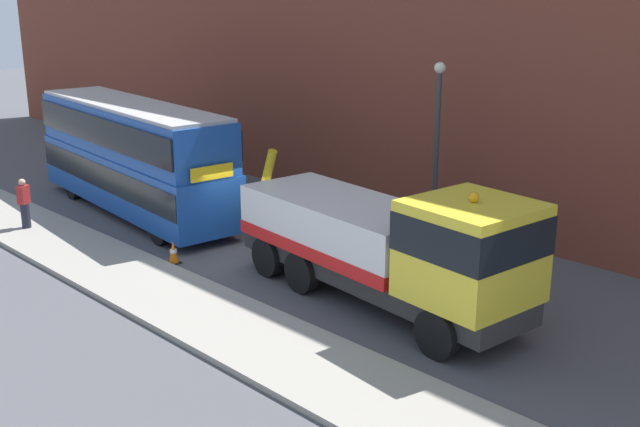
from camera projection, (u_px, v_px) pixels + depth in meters
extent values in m
plane|color=#4C4C51|center=(255.00, 250.00, 24.52)|extent=(120.00, 120.00, 0.00)
cube|color=gray|center=(140.00, 282.00, 21.68)|extent=(60.00, 2.80, 0.15)
cube|color=#2D2D2D|center=(374.00, 271.00, 20.35)|extent=(9.17, 3.07, 0.55)
cube|color=yellow|center=(471.00, 251.00, 17.56)|extent=(2.84, 2.84, 2.30)
cube|color=black|center=(472.00, 232.00, 17.43)|extent=(2.87, 2.87, 0.90)
cube|color=silver|center=(342.00, 224.00, 21.04)|extent=(6.32, 3.18, 1.40)
cube|color=red|center=(342.00, 242.00, 21.19)|extent=(6.33, 3.23, 0.36)
cylinder|color=#B79914|center=(264.00, 187.00, 23.73)|extent=(1.25, 0.40, 2.52)
sphere|color=orange|center=(474.00, 197.00, 17.19)|extent=(0.24, 0.24, 0.24)
cylinder|color=black|center=(500.00, 309.00, 18.63)|extent=(1.19, 0.45, 1.16)
cylinder|color=black|center=(437.00, 334.00, 17.30)|extent=(1.19, 0.45, 1.16)
cylinder|color=black|center=(362.00, 255.00, 22.36)|extent=(1.19, 0.45, 1.16)
cylinder|color=black|center=(302.00, 272.00, 21.03)|extent=(1.19, 0.45, 1.16)
cylinder|color=black|center=(327.00, 241.00, 23.56)|extent=(1.19, 0.45, 1.16)
cylinder|color=black|center=(268.00, 257.00, 22.22)|extent=(1.19, 0.45, 1.16)
cube|color=#19479E|center=(135.00, 178.00, 28.27)|extent=(11.19, 3.55, 1.90)
cube|color=#19479E|center=(131.00, 130.00, 27.76)|extent=(10.96, 3.43, 1.70)
cube|color=black|center=(134.00, 172.00, 28.20)|extent=(11.09, 3.59, 0.90)
cube|color=black|center=(131.00, 127.00, 27.73)|extent=(10.87, 3.57, 1.00)
cube|color=#B2B2B2|center=(130.00, 105.00, 27.50)|extent=(10.73, 3.31, 0.12)
cube|color=yellow|center=(212.00, 173.00, 23.80)|extent=(0.20, 1.50, 0.44)
cylinder|color=black|center=(217.00, 217.00, 26.23)|extent=(1.06, 0.40, 1.04)
cylinder|color=black|center=(160.00, 229.00, 24.93)|extent=(1.06, 0.40, 1.04)
cylinder|color=black|center=(124.00, 178.00, 31.60)|extent=(1.06, 0.40, 1.04)
cylinder|color=black|center=(73.00, 186.00, 30.30)|extent=(1.06, 0.40, 1.04)
cylinder|color=#232333|center=(26.00, 216.00, 26.20)|extent=(0.41, 0.41, 0.85)
cube|color=maroon|center=(23.00, 195.00, 26.00)|extent=(0.42, 0.48, 0.62)
sphere|color=tan|center=(22.00, 182.00, 25.87)|extent=(0.24, 0.24, 0.24)
cone|color=orange|center=(173.00, 252.00, 23.26)|extent=(0.32, 0.32, 0.72)
cylinder|color=white|center=(173.00, 251.00, 23.25)|extent=(0.21, 0.21, 0.10)
cube|color=black|center=(174.00, 263.00, 23.35)|extent=(0.36, 0.36, 0.04)
cylinder|color=#38383D|center=(436.00, 160.00, 24.52)|extent=(0.16, 0.16, 5.50)
sphere|color=#EAE5C6|center=(440.00, 68.00, 23.70)|extent=(0.36, 0.36, 0.36)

